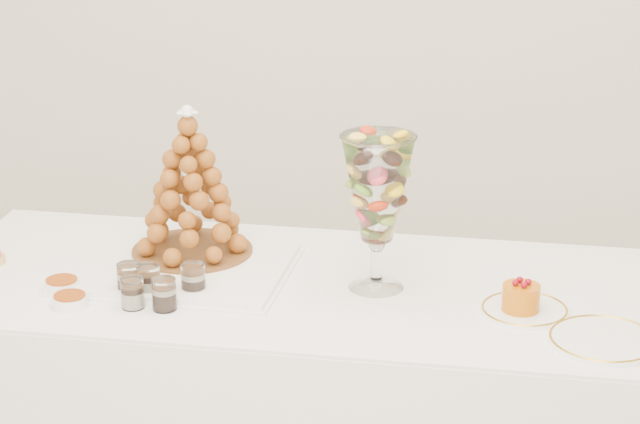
# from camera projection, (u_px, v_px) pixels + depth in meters

# --- Properties ---
(buffet_table) EXTENTS (1.91, 0.82, 0.72)m
(buffet_table) POSITION_uv_depth(u_px,v_px,m) (315.00, 414.00, 3.15)
(buffet_table) COLOR white
(buffet_table) RESTS_ON ground
(lace_tray) EXTENTS (0.56, 0.44, 0.02)m
(lace_tray) POSITION_uv_depth(u_px,v_px,m) (177.00, 269.00, 3.10)
(lace_tray) COLOR white
(lace_tray) RESTS_ON buffet_table
(macaron_vase) EXTENTS (0.17, 0.17, 0.38)m
(macaron_vase) POSITION_uv_depth(u_px,v_px,m) (378.00, 190.00, 2.93)
(macaron_vase) COLOR white
(macaron_vase) RESTS_ON buffet_table
(cake_plate) EXTENTS (0.20, 0.20, 0.01)m
(cake_plate) POSITION_uv_depth(u_px,v_px,m) (524.00, 310.00, 2.87)
(cake_plate) COLOR white
(cake_plate) RESTS_ON buffet_table
(spare_plate) EXTENTS (0.25, 0.25, 0.01)m
(spare_plate) POSITION_uv_depth(u_px,v_px,m) (604.00, 340.00, 2.72)
(spare_plate) COLOR white
(spare_plate) RESTS_ON buffet_table
(verrine_a) EXTENTS (0.07, 0.07, 0.08)m
(verrine_a) POSITION_uv_depth(u_px,v_px,m) (129.00, 279.00, 2.96)
(verrine_a) COLOR white
(verrine_a) RESTS_ON buffet_table
(verrine_b) EXTENTS (0.06, 0.06, 0.08)m
(verrine_b) POSITION_uv_depth(u_px,v_px,m) (148.00, 281.00, 2.95)
(verrine_b) COLOR white
(verrine_b) RESTS_ON buffet_table
(verrine_c) EXTENTS (0.06, 0.06, 0.08)m
(verrine_c) POSITION_uv_depth(u_px,v_px,m) (193.00, 280.00, 2.95)
(verrine_c) COLOR white
(verrine_c) RESTS_ON buffet_table
(verrine_d) EXTENTS (0.06, 0.06, 0.07)m
(verrine_d) POSITION_uv_depth(u_px,v_px,m) (132.00, 293.00, 2.89)
(verrine_d) COLOR white
(verrine_d) RESTS_ON buffet_table
(verrine_e) EXTENTS (0.07, 0.07, 0.08)m
(verrine_e) POSITION_uv_depth(u_px,v_px,m) (164.00, 294.00, 2.88)
(verrine_e) COLOR white
(verrine_e) RESTS_ON buffet_table
(ramekin_back) EXTENTS (0.08, 0.08, 0.03)m
(ramekin_back) POSITION_uv_depth(u_px,v_px,m) (62.00, 286.00, 2.99)
(ramekin_back) COLOR white
(ramekin_back) RESTS_ON buffet_table
(ramekin_front) EXTENTS (0.08, 0.08, 0.03)m
(ramekin_front) POSITION_uv_depth(u_px,v_px,m) (70.00, 301.00, 2.90)
(ramekin_front) COLOR white
(ramekin_front) RESTS_ON buffet_table
(croquembouche) EXTENTS (0.31, 0.31, 0.38)m
(croquembouche) POSITION_uv_depth(u_px,v_px,m) (190.00, 182.00, 3.12)
(croquembouche) COLOR brown
(croquembouche) RESTS_ON lace_tray
(mousse_cake) EXTENTS (0.09, 0.09, 0.08)m
(mousse_cake) POSITION_uv_depth(u_px,v_px,m) (521.00, 297.00, 2.85)
(mousse_cake) COLOR #C36109
(mousse_cake) RESTS_ON cake_plate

